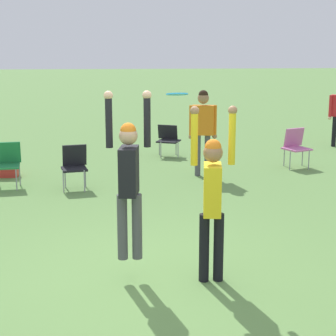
{
  "coord_description": "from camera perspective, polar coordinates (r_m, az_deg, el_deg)",
  "views": [
    {
      "loc": [
        -0.3,
        -6.34,
        2.74
      ],
      "look_at": [
        0.35,
        0.19,
        1.3
      ],
      "focal_mm": 60.0,
      "sensor_mm": 36.0,
      "label": 1
    }
  ],
  "objects": [
    {
      "name": "person_spectator_near",
      "position": [
        11.86,
        3.57,
        4.49
      ],
      "size": [
        0.61,
        0.3,
        1.83
      ],
      "rotation": [
        0.0,
        0.0,
        -0.23
      ],
      "color": "#4C4C51",
      "rests_on": "ground_plane"
    },
    {
      "name": "person_defending",
      "position": [
        6.47,
        4.52,
        -2.36
      ],
      "size": [
        0.53,
        0.41,
        2.08
      ],
      "rotation": [
        0.0,
        0.0,
        -1.72
      ],
      "color": "black",
      "rests_on": "ground_plane"
    },
    {
      "name": "camping_chair_0",
      "position": [
        10.98,
        -9.49,
        0.47
      ],
      "size": [
        0.54,
        0.58,
        0.85
      ],
      "rotation": [
        0.0,
        0.0,
        3.33
      ],
      "color": "gray",
      "rests_on": "ground_plane"
    },
    {
      "name": "camping_chair_3",
      "position": [
        14.12,
        0.02,
        3.08
      ],
      "size": [
        0.67,
        0.71,
        0.77
      ],
      "rotation": [
        0.0,
        0.0,
        2.72
      ],
      "color": "gray",
      "rests_on": "ground_plane"
    },
    {
      "name": "camping_chair_1",
      "position": [
        11.42,
        -16.02,
        0.71
      ],
      "size": [
        0.54,
        0.58,
        0.88
      ],
      "rotation": [
        0.0,
        0.0,
        3.26
      ],
      "color": "gray",
      "rests_on": "ground_plane"
    },
    {
      "name": "person_jumping",
      "position": [
        6.47,
        -4.0,
        -0.52
      ],
      "size": [
        0.54,
        0.41,
        1.99
      ],
      "rotation": [
        0.0,
        0.0,
        1.42
      ],
      "color": "#4C4C51",
      "rests_on": "ground_plane"
    },
    {
      "name": "ground_plane",
      "position": [
        6.92,
        -2.75,
        -10.98
      ],
      "size": [
        120.0,
        120.0,
        0.0
      ],
      "primitive_type": "plane",
      "color": "#608C47"
    },
    {
      "name": "camping_chair_2",
      "position": [
        13.13,
        12.83,
        2.35
      ],
      "size": [
        0.67,
        0.72,
        0.88
      ],
      "rotation": [
        0.0,
        0.0,
        3.54
      ],
      "color": "gray",
      "rests_on": "ground_plane"
    },
    {
      "name": "cooler_box",
      "position": [
        12.41,
        -16.11,
        0.03
      ],
      "size": [
        0.5,
        0.34,
        0.37
      ],
      "color": "red",
      "rests_on": "ground_plane"
    },
    {
      "name": "frisbee",
      "position": [
        6.2,
        0.93,
        7.51
      ],
      "size": [
        0.24,
        0.24,
        0.05
      ],
      "color": "#2D9EDB"
    }
  ]
}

